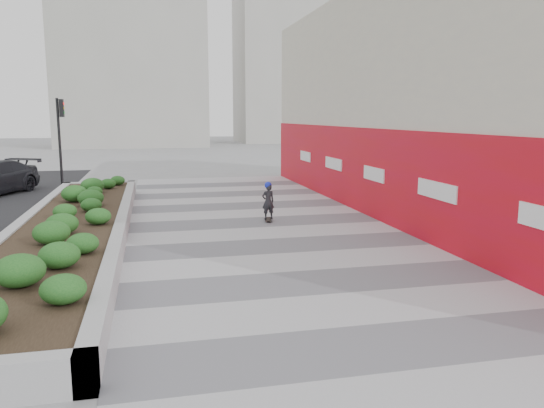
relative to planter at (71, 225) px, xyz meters
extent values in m
plane|color=gray|center=(5.50, -7.00, -0.42)|extent=(160.00, 160.00, 0.00)
cube|color=#A8A8AD|center=(5.50, -4.00, -0.41)|extent=(8.00, 36.00, 0.01)
cube|color=beige|center=(12.50, 2.00, 3.58)|extent=(6.00, 24.00, 8.00)
cube|color=red|center=(9.52, 2.00, 1.08)|extent=(0.12, 24.00, 3.00)
cube|color=#9E9EA0|center=(0.00, 8.85, -0.14)|extent=(3.00, 0.30, 0.55)
cube|color=#9E9EA0|center=(-1.35, 0.00, -0.14)|extent=(0.30, 18.00, 0.55)
cube|color=#9E9EA0|center=(1.35, 0.00, -0.14)|extent=(0.30, 18.00, 0.55)
cube|color=#2D2116|center=(0.00, 0.00, -0.17)|extent=(2.40, 17.40, 0.50)
cylinder|color=black|center=(-1.80, 10.50, 1.68)|extent=(0.12, 0.12, 4.20)
cube|color=black|center=(-1.62, 10.50, 3.33)|extent=(0.18, 0.28, 0.80)
cube|color=#ADAAA3|center=(0.50, 48.00, 9.58)|extent=(16.00, 12.00, 20.00)
cube|color=#ADAAA3|center=(20.50, 53.00, 11.58)|extent=(14.00, 10.00, 24.00)
cylinder|color=#595654|center=(6.00, -4.00, -0.42)|extent=(0.44, 0.44, 0.01)
cube|color=black|center=(5.90, 1.29, -0.35)|extent=(0.33, 0.74, 0.02)
imported|color=#242429|center=(5.90, 1.29, 0.23)|extent=(0.46, 0.34, 1.16)
sphere|color=#1826CE|center=(5.90, 1.29, 0.77)|extent=(0.23, 0.23, 0.23)
camera|label=1|loc=(2.23, -15.32, 3.00)|focal=35.00mm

